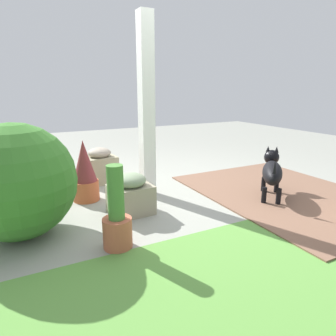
# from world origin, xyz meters

# --- Properties ---
(ground_plane) EXTENTS (12.00, 12.00, 0.00)m
(ground_plane) POSITION_xyz_m (0.00, 0.00, 0.00)
(ground_plane) COLOR gray
(brick_path) EXTENTS (1.80, 2.40, 0.02)m
(brick_path) POSITION_xyz_m (-1.16, 0.64, 0.01)
(brick_path) COLOR brown
(brick_path) RESTS_ON ground
(porch_pillar) EXTENTS (0.15, 0.15, 2.03)m
(porch_pillar) POSITION_xyz_m (0.30, -0.14, 1.02)
(porch_pillar) COLOR white
(porch_pillar) RESTS_ON ground
(stone_planter_nearest) EXTENTS (0.43, 0.36, 0.48)m
(stone_planter_nearest) POSITION_xyz_m (0.68, -0.84, 0.22)
(stone_planter_nearest) COLOR gray
(stone_planter_nearest) RESTS_ON ground
(stone_planter_mid) EXTENTS (0.43, 0.36, 0.42)m
(stone_planter_mid) POSITION_xyz_m (0.68, 0.32, 0.20)
(stone_planter_mid) COLOR gray
(stone_planter_mid) RESTS_ON ground
(round_shrub) EXTENTS (0.98, 0.98, 0.98)m
(round_shrub) POSITION_xyz_m (1.69, 0.35, 0.49)
(round_shrub) COLOR #357027
(round_shrub) RESTS_ON ground
(terracotta_pot_broad) EXTENTS (0.38, 0.38, 0.45)m
(terracotta_pot_broad) POSITION_xyz_m (1.47, -0.81, 0.25)
(terracotta_pot_broad) COLOR #BB6741
(terracotta_pot_broad) RESTS_ON ground
(terracotta_pot_tall) EXTENTS (0.23, 0.23, 0.68)m
(terracotta_pot_tall) POSITION_xyz_m (1.01, 0.91, 0.24)
(terracotta_pot_tall) COLOR #B45A3F
(terracotta_pot_tall) RESTS_ON ground
(terracotta_pot_spiky) EXTENTS (0.29, 0.29, 0.69)m
(terracotta_pot_spiky) POSITION_xyz_m (1.00, -0.26, 0.33)
(terracotta_pot_spiky) COLOR #BA5733
(terracotta_pot_spiky) RESTS_ON ground
(dog) EXTENTS (0.65, 0.67, 0.55)m
(dog) POSITION_xyz_m (-0.93, 0.62, 0.32)
(dog) COLOR black
(dog) RESTS_ON ground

